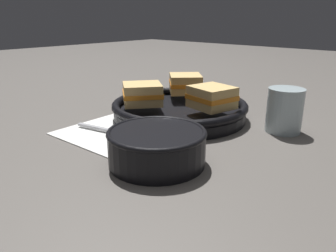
{
  "coord_description": "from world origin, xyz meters",
  "views": [
    {
      "loc": [
        0.43,
        -0.44,
        0.23
      ],
      "look_at": [
        0.03,
        -0.01,
        0.03
      ],
      "focal_mm": 35.0,
      "sensor_mm": 36.0,
      "label": 1
    }
  ],
  "objects_px": {
    "soup_bowl": "(157,144)",
    "spoon": "(118,132)",
    "skillet": "(180,109)",
    "sandwich_far_left": "(185,84)",
    "sandwich_near_right": "(212,97)",
    "sandwich_near_left": "(142,94)",
    "drinking_glass": "(285,110)"
  },
  "relations": [
    {
      "from": "soup_bowl",
      "to": "spoon",
      "type": "bearing_deg",
      "value": 165.06
    },
    {
      "from": "soup_bowl",
      "to": "skillet",
      "type": "height_order",
      "value": "soup_bowl"
    },
    {
      "from": "sandwich_far_left",
      "to": "skillet",
      "type": "bearing_deg",
      "value": -59.27
    },
    {
      "from": "skillet",
      "to": "sandwich_near_right",
      "type": "xyz_separation_m",
      "value": [
        0.09,
        0.0,
        0.04
      ]
    },
    {
      "from": "sandwich_near_left",
      "to": "sandwich_near_right",
      "type": "height_order",
      "value": "same"
    },
    {
      "from": "spoon",
      "to": "sandwich_near_right",
      "type": "bearing_deg",
      "value": 47.48
    },
    {
      "from": "spoon",
      "to": "skillet",
      "type": "height_order",
      "value": "skillet"
    },
    {
      "from": "skillet",
      "to": "drinking_glass",
      "type": "distance_m",
      "value": 0.23
    },
    {
      "from": "sandwich_far_left",
      "to": "spoon",
      "type": "bearing_deg",
      "value": -82.86
    },
    {
      "from": "sandwich_far_left",
      "to": "drinking_glass",
      "type": "height_order",
      "value": "drinking_glass"
    },
    {
      "from": "soup_bowl",
      "to": "spoon",
      "type": "relative_size",
      "value": 1.07
    },
    {
      "from": "skillet",
      "to": "sandwich_near_right",
      "type": "bearing_deg",
      "value": 0.73
    },
    {
      "from": "soup_bowl",
      "to": "sandwich_near_left",
      "type": "xyz_separation_m",
      "value": [
        -0.18,
        0.14,
        0.03
      ]
    },
    {
      "from": "soup_bowl",
      "to": "sandwich_far_left",
      "type": "bearing_deg",
      "value": 121.57
    },
    {
      "from": "soup_bowl",
      "to": "sandwich_far_left",
      "type": "relative_size",
      "value": 1.38
    },
    {
      "from": "sandwich_near_right",
      "to": "sandwich_near_left",
      "type": "bearing_deg",
      "value": -149.27
    },
    {
      "from": "soup_bowl",
      "to": "drinking_glass",
      "type": "height_order",
      "value": "drinking_glass"
    },
    {
      "from": "spoon",
      "to": "sandwich_far_left",
      "type": "relative_size",
      "value": 1.29
    },
    {
      "from": "sandwich_far_left",
      "to": "sandwich_near_left",
      "type": "bearing_deg",
      "value": -89.27
    },
    {
      "from": "soup_bowl",
      "to": "sandwich_far_left",
      "type": "height_order",
      "value": "sandwich_far_left"
    },
    {
      "from": "soup_bowl",
      "to": "sandwich_near_right",
      "type": "relative_size",
      "value": 1.61
    },
    {
      "from": "soup_bowl",
      "to": "drinking_glass",
      "type": "xyz_separation_m",
      "value": [
        0.09,
        0.29,
        0.01
      ]
    },
    {
      "from": "skillet",
      "to": "drinking_glass",
      "type": "xyz_separation_m",
      "value": [
        0.22,
        0.07,
        0.02
      ]
    },
    {
      "from": "spoon",
      "to": "sandwich_near_left",
      "type": "height_order",
      "value": "sandwich_near_left"
    },
    {
      "from": "soup_bowl",
      "to": "sandwich_far_left",
      "type": "distance_m",
      "value": 0.34
    },
    {
      "from": "spoon",
      "to": "drinking_glass",
      "type": "bearing_deg",
      "value": 34.53
    },
    {
      "from": "spoon",
      "to": "sandwich_far_left",
      "type": "xyz_separation_m",
      "value": [
        -0.03,
        0.25,
        0.06
      ]
    },
    {
      "from": "sandwich_far_left",
      "to": "sandwich_near_right",
      "type": "bearing_deg",
      "value": -29.27
    },
    {
      "from": "sandwich_near_left",
      "to": "sandwich_far_left",
      "type": "distance_m",
      "value": 0.15
    },
    {
      "from": "skillet",
      "to": "sandwich_far_left",
      "type": "bearing_deg",
      "value": 120.73
    },
    {
      "from": "soup_bowl",
      "to": "drinking_glass",
      "type": "distance_m",
      "value": 0.3
    },
    {
      "from": "drinking_glass",
      "to": "skillet",
      "type": "bearing_deg",
      "value": -161.32
    }
  ]
}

